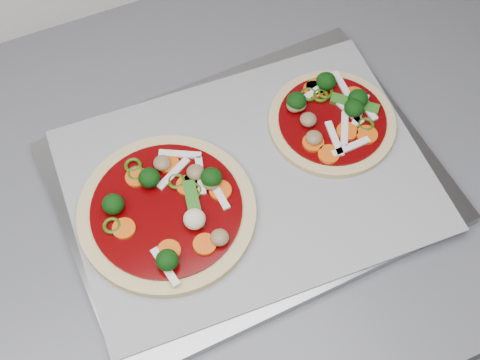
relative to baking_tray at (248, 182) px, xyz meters
name	(u,v)px	position (x,y,z in m)	size (l,w,h in m)	color
baking_tray	(248,182)	(0.00, 0.00, 0.00)	(0.42, 0.31, 0.01)	gray
parchment	(248,179)	(0.00, 0.00, 0.01)	(0.40, 0.29, 0.00)	gray
pizza_left	(168,209)	(-0.10, -0.01, 0.02)	(0.25, 0.25, 0.03)	tan
pizza_right	(331,117)	(0.12, 0.03, 0.02)	(0.19, 0.19, 0.03)	tan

